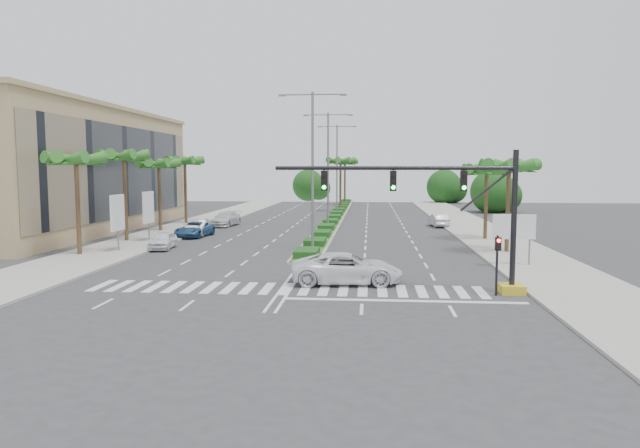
% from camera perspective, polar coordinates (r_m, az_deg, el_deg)
% --- Properties ---
extents(ground, '(160.00, 160.00, 0.00)m').
position_cam_1_polar(ground, '(30.00, -3.42, -6.52)').
color(ground, '#333335').
rests_on(ground, ground).
extents(footpath_right, '(6.00, 120.00, 0.15)m').
position_cam_1_polar(footpath_right, '(50.59, 17.38, -1.75)').
color(footpath_right, gray).
rests_on(footpath_right, ground).
extents(footpath_left, '(6.00, 120.00, 0.15)m').
position_cam_1_polar(footpath_left, '(53.13, -16.61, -1.39)').
color(footpath_left, gray).
rests_on(footpath_left, ground).
extents(median, '(2.20, 75.00, 0.20)m').
position_cam_1_polar(median, '(74.40, 1.65, 0.77)').
color(median, gray).
rests_on(median, ground).
extents(median_grass, '(1.80, 75.00, 0.04)m').
position_cam_1_polar(median_grass, '(74.39, 1.65, 0.86)').
color(median_grass, '#33571D').
rests_on(median_grass, median).
extents(building, '(12.00, 36.00, 12.00)m').
position_cam_1_polar(building, '(62.82, -23.95, 4.81)').
color(building, tan).
rests_on(building, ground).
extents(signal_gantry, '(12.60, 1.20, 7.20)m').
position_cam_1_polar(signal_gantry, '(29.57, 14.61, -0.08)').
color(signal_gantry, gold).
rests_on(signal_gantry, ground).
extents(pedestrian_signal, '(0.28, 0.36, 3.00)m').
position_cam_1_polar(pedestrian_signal, '(29.34, 17.32, -2.98)').
color(pedestrian_signal, black).
rests_on(pedestrian_signal, ground).
extents(direction_sign, '(2.70, 0.11, 3.40)m').
position_cam_1_polar(direction_sign, '(38.32, 18.83, -0.47)').
color(direction_sign, slate).
rests_on(direction_sign, ground).
extents(billboard_near, '(0.18, 2.10, 4.35)m').
position_cam_1_polar(billboard_near, '(45.25, -19.60, 1.03)').
color(billboard_near, slate).
rests_on(billboard_near, ground).
extents(billboard_far, '(0.18, 2.10, 4.35)m').
position_cam_1_polar(billboard_far, '(50.76, -16.79, 1.56)').
color(billboard_far, slate).
rests_on(billboard_far, ground).
extents(palm_left_near, '(4.57, 4.68, 7.55)m').
position_cam_1_polar(palm_left_near, '(44.23, -23.21, 5.64)').
color(palm_left_near, brown).
rests_on(palm_left_near, ground).
extents(palm_left_mid, '(4.57, 4.68, 7.95)m').
position_cam_1_polar(palm_left_mid, '(51.43, -19.00, 6.14)').
color(palm_left_mid, brown).
rests_on(palm_left_mid, ground).
extents(palm_left_far, '(4.57, 4.68, 7.35)m').
position_cam_1_polar(palm_left_far, '(58.83, -15.81, 5.54)').
color(palm_left_far, brown).
rests_on(palm_left_far, ground).
extents(palm_left_end, '(4.57, 4.68, 7.75)m').
position_cam_1_polar(palm_left_end, '(66.38, -13.36, 5.91)').
color(palm_left_end, brown).
rests_on(palm_left_end, ground).
extents(palm_right_near, '(4.57, 4.68, 7.05)m').
position_cam_1_polar(palm_right_near, '(44.21, 18.38, 5.18)').
color(palm_right_near, brown).
rests_on(palm_right_near, ground).
extents(palm_right_far, '(4.57, 4.68, 6.75)m').
position_cam_1_polar(palm_right_far, '(52.03, 16.34, 4.92)').
color(palm_right_far, brown).
rests_on(palm_right_far, ground).
extents(palm_median_a, '(4.57, 4.68, 8.05)m').
position_cam_1_polar(palm_median_a, '(84.14, 2.06, 6.14)').
color(palm_median_a, brown).
rests_on(palm_median_a, ground).
extents(palm_median_b, '(4.57, 4.68, 8.05)m').
position_cam_1_polar(palm_median_b, '(99.12, 2.51, 6.04)').
color(palm_median_b, brown).
rests_on(palm_median_b, ground).
extents(streetlight_near, '(5.10, 0.25, 12.00)m').
position_cam_1_polar(streetlight_near, '(43.24, -0.75, 6.25)').
color(streetlight_near, slate).
rests_on(streetlight_near, ground).
extents(streetlight_mid, '(5.10, 0.25, 12.00)m').
position_cam_1_polar(streetlight_mid, '(59.18, 0.81, 6.05)').
color(streetlight_mid, slate).
rests_on(streetlight_mid, ground).
extents(streetlight_far, '(5.10, 0.25, 12.00)m').
position_cam_1_polar(streetlight_far, '(75.15, 1.71, 5.93)').
color(streetlight_far, slate).
rests_on(streetlight_far, ground).
extents(car_parked_a, '(2.01, 4.16, 1.37)m').
position_cam_1_polar(car_parked_a, '(46.26, -15.44, -1.60)').
color(car_parked_a, white).
rests_on(car_parked_a, ground).
extents(car_parked_b, '(2.14, 4.81, 1.54)m').
position_cam_1_polar(car_parked_b, '(54.80, -12.14, -0.35)').
color(car_parked_b, '#B3B2B7').
rests_on(car_parked_b, ground).
extents(car_parked_c, '(2.90, 5.24, 1.39)m').
position_cam_1_polar(car_parked_c, '(53.88, -12.44, -0.54)').
color(car_parked_c, '#2A5283').
rests_on(car_parked_c, ground).
extents(car_parked_d, '(2.83, 5.57, 1.55)m').
position_cam_1_polar(car_parked_d, '(63.57, -9.43, 0.50)').
color(car_parked_d, silver).
rests_on(car_parked_d, ground).
extents(car_crossing, '(6.26, 3.26, 1.68)m').
position_cam_1_polar(car_crossing, '(31.29, 2.70, -4.44)').
color(car_crossing, white).
rests_on(car_crossing, ground).
extents(car_right, '(1.99, 4.39, 1.40)m').
position_cam_1_polar(car_right, '(63.26, 11.76, 0.36)').
color(car_right, silver).
rests_on(car_right, ground).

